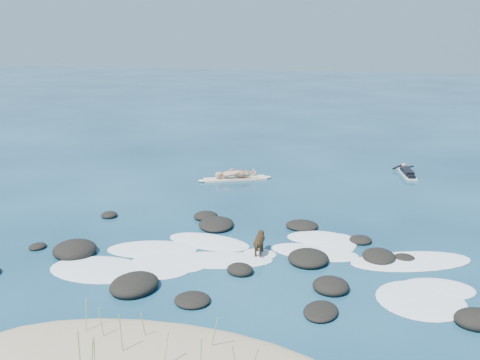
# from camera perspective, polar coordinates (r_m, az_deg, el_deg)

# --- Properties ---
(ground) EXTENTS (160.00, 160.00, 0.00)m
(ground) POSITION_cam_1_polar(r_m,az_deg,el_deg) (18.78, 0.51, -6.09)
(ground) COLOR #0A2642
(ground) RESTS_ON ground
(dune_grass) EXTENTS (4.44, 1.81, 1.21)m
(dune_grass) POSITION_cam_1_polar(r_m,az_deg,el_deg) (11.83, -9.94, -17.13)
(dune_grass) COLOR #7D9F4D
(dune_grass) RESTS_ON ground
(reef_rocks) EXTENTS (14.81, 7.53, 0.55)m
(reef_rocks) POSITION_cam_1_polar(r_m,az_deg,el_deg) (17.01, -1.14, -8.12)
(reef_rocks) COLOR black
(reef_rocks) RESTS_ON ground
(breaking_foam) EXTENTS (12.84, 6.04, 0.12)m
(breaking_foam) POSITION_cam_1_polar(r_m,az_deg,el_deg) (16.89, 2.60, -8.66)
(breaking_foam) COLOR white
(breaking_foam) RESTS_ON ground
(standing_surfer_rig) EXTENTS (3.40, 1.89, 2.06)m
(standing_surfer_rig) POSITION_cam_1_polar(r_m,az_deg,el_deg) (25.58, -0.52, 1.76)
(standing_surfer_rig) COLOR beige
(standing_surfer_rig) RESTS_ON ground
(paddling_surfer_rig) EXTENTS (1.15, 2.46, 0.42)m
(paddling_surfer_rig) POSITION_cam_1_polar(r_m,az_deg,el_deg) (27.91, 17.38, 0.79)
(paddling_surfer_rig) COLOR silver
(paddling_surfer_rig) RESTS_ON ground
(dog) EXTENTS (0.33, 1.17, 0.74)m
(dog) POSITION_cam_1_polar(r_m,az_deg,el_deg) (17.17, 2.07, -6.48)
(dog) COLOR black
(dog) RESTS_ON ground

